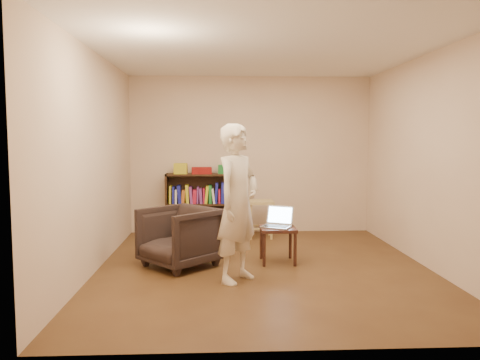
{
  "coord_description": "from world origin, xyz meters",
  "views": [
    {
      "loc": [
        -0.55,
        -5.57,
        1.56
      ],
      "look_at": [
        -0.27,
        0.35,
        1.05
      ],
      "focal_mm": 35.0,
      "sensor_mm": 36.0,
      "label": 1
    }
  ],
  "objects_px": {
    "laptop": "(278,222)",
    "person": "(238,203)",
    "bookshelf": "(203,208)",
    "armchair": "(179,237)",
    "stool": "(260,208)",
    "side_table": "(278,233)"
  },
  "relations": [
    {
      "from": "laptop",
      "to": "person",
      "type": "distance_m",
      "value": 1.01
    },
    {
      "from": "bookshelf",
      "to": "laptop",
      "type": "distance_m",
      "value": 2.08
    },
    {
      "from": "armchair",
      "to": "laptop",
      "type": "height_order",
      "value": "armchair"
    },
    {
      "from": "laptop",
      "to": "person",
      "type": "height_order",
      "value": "person"
    },
    {
      "from": "stool",
      "to": "armchair",
      "type": "xyz_separation_m",
      "value": [
        -1.15,
        -1.65,
        -0.11
      ]
    },
    {
      "from": "armchair",
      "to": "person",
      "type": "xyz_separation_m",
      "value": [
        0.69,
        -0.62,
        0.5
      ]
    },
    {
      "from": "bookshelf",
      "to": "armchair",
      "type": "xyz_separation_m",
      "value": [
        -0.22,
        -1.97,
        -0.07
      ]
    },
    {
      "from": "laptop",
      "to": "person",
      "type": "bearing_deg",
      "value": -98.39
    },
    {
      "from": "stool",
      "to": "armchair",
      "type": "height_order",
      "value": "armchair"
    },
    {
      "from": "side_table",
      "to": "person",
      "type": "height_order",
      "value": "person"
    },
    {
      "from": "stool",
      "to": "person",
      "type": "xyz_separation_m",
      "value": [
        -0.46,
        -2.27,
        0.39
      ]
    },
    {
      "from": "laptop",
      "to": "stool",
      "type": "bearing_deg",
      "value": 119.57
    },
    {
      "from": "bookshelf",
      "to": "person",
      "type": "xyz_separation_m",
      "value": [
        0.47,
        -2.59,
        0.43
      ]
    },
    {
      "from": "bookshelf",
      "to": "armchair",
      "type": "relative_size",
      "value": 1.48
    },
    {
      "from": "armchair",
      "to": "person",
      "type": "distance_m",
      "value": 1.05
    },
    {
      "from": "side_table",
      "to": "stool",
      "type": "bearing_deg",
      "value": 93.14
    },
    {
      "from": "side_table",
      "to": "person",
      "type": "distance_m",
      "value": 1.04
    },
    {
      "from": "armchair",
      "to": "laptop",
      "type": "bearing_deg",
      "value": 53.85
    },
    {
      "from": "bookshelf",
      "to": "armchair",
      "type": "distance_m",
      "value": 1.99
    },
    {
      "from": "side_table",
      "to": "person",
      "type": "xyz_separation_m",
      "value": [
        -0.54,
        -0.74,
        0.49
      ]
    },
    {
      "from": "bookshelf",
      "to": "stool",
      "type": "bearing_deg",
      "value": -19.48
    },
    {
      "from": "person",
      "to": "armchair",
      "type": "bearing_deg",
      "value": 85.61
    }
  ]
}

